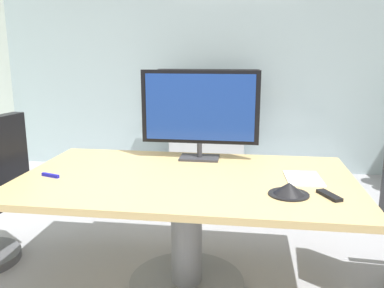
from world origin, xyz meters
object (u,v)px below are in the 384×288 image
(tv_monitor, at_px, (200,110))
(wall_display_unit, at_px, (207,141))
(conference_phone, at_px, (289,190))
(conference_table, at_px, (186,203))
(remote_control, at_px, (329,195))

(tv_monitor, height_order, wall_display_unit, tv_monitor)
(wall_display_unit, height_order, conference_phone, wall_display_unit)
(tv_monitor, relative_size, conference_phone, 3.82)
(conference_table, relative_size, remote_control, 12.17)
(wall_display_unit, relative_size, conference_phone, 5.95)
(conference_table, distance_m, conference_phone, 0.69)
(conference_table, relative_size, conference_phone, 9.41)
(conference_phone, bearing_deg, tv_monitor, 129.63)
(conference_table, distance_m, wall_display_unit, 2.44)
(tv_monitor, bearing_deg, conference_phone, -50.37)
(conference_table, distance_m, tv_monitor, 0.69)
(conference_table, bearing_deg, wall_display_unit, 92.78)
(wall_display_unit, distance_m, conference_phone, 2.81)
(wall_display_unit, bearing_deg, conference_table, -87.22)
(wall_display_unit, distance_m, remote_control, 2.87)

